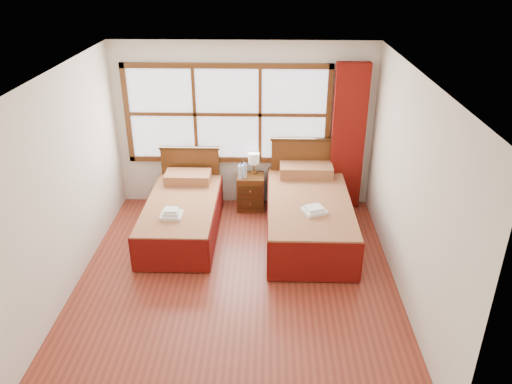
{
  "coord_description": "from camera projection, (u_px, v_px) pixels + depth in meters",
  "views": [
    {
      "loc": [
        0.38,
        -5.15,
        3.78
      ],
      "look_at": [
        0.23,
        0.7,
        0.92
      ],
      "focal_mm": 35.0,
      "sensor_mm": 36.0,
      "label": 1
    }
  ],
  "objects": [
    {
      "name": "wall_left",
      "position": [
        62.0,
        187.0,
        5.77
      ],
      "size": [
        0.0,
        4.5,
        4.5
      ],
      "primitive_type": "plane",
      "rotation": [
        1.57,
        0.0,
        1.57
      ],
      "color": "silver",
      "rests_on": "floor"
    },
    {
      "name": "floor",
      "position": [
        237.0,
        281.0,
        6.3
      ],
      "size": [
        4.5,
        4.5,
        0.0
      ],
      "primitive_type": "plane",
      "color": "maroon",
      "rests_on": "ground"
    },
    {
      "name": "wall_back",
      "position": [
        244.0,
        126.0,
        7.75
      ],
      "size": [
        4.0,
        0.0,
        4.0
      ],
      "primitive_type": "plane",
      "rotation": [
        1.57,
        0.0,
        0.0
      ],
      "color": "silver",
      "rests_on": "floor"
    },
    {
      "name": "bed_right",
      "position": [
        308.0,
        213.0,
        7.19
      ],
      "size": [
        1.18,
        2.29,
        1.15
      ],
      "color": "#381F0B",
      "rests_on": "floor"
    },
    {
      "name": "towels_left",
      "position": [
        171.0,
        214.0,
        6.7
      ],
      "size": [
        0.29,
        0.25,
        0.12
      ],
      "rotation": [
        0.0,
        0.0,
        -0.01
      ],
      "color": "white",
      "rests_on": "bed_left"
    },
    {
      "name": "wall_right",
      "position": [
        410.0,
        191.0,
        5.68
      ],
      "size": [
        0.0,
        4.5,
        4.5
      ],
      "primitive_type": "plane",
      "rotation": [
        1.57,
        0.0,
        -1.57
      ],
      "color": "silver",
      "rests_on": "floor"
    },
    {
      "name": "lamp",
      "position": [
        254.0,
        159.0,
        7.84
      ],
      "size": [
        0.17,
        0.17,
        0.34
      ],
      "color": "#B8803B",
      "rests_on": "nightstand"
    },
    {
      "name": "window",
      "position": [
        227.0,
        114.0,
        7.63
      ],
      "size": [
        3.16,
        0.06,
        1.56
      ],
      "color": "white",
      "rests_on": "wall_back"
    },
    {
      "name": "ceiling",
      "position": [
        232.0,
        75.0,
        5.16
      ],
      "size": [
        4.5,
        4.5,
        0.0
      ],
      "primitive_type": "plane",
      "rotation": [
        3.14,
        0.0,
        0.0
      ],
      "color": "white",
      "rests_on": "wall_back"
    },
    {
      "name": "bed_left",
      "position": [
        183.0,
        214.0,
        7.26
      ],
      "size": [
        1.02,
        2.04,
        0.99
      ],
      "color": "#381F0B",
      "rests_on": "floor"
    },
    {
      "name": "nightstand",
      "position": [
        251.0,
        192.0,
        7.96
      ],
      "size": [
        0.43,
        0.42,
        0.57
      ],
      "color": "#542D12",
      "rests_on": "floor"
    },
    {
      "name": "curtain",
      "position": [
        348.0,
        138.0,
        7.64
      ],
      "size": [
        0.5,
        0.16,
        2.3
      ],
      "primitive_type": "cube",
      "color": "maroon",
      "rests_on": "wall_back"
    },
    {
      "name": "towels_right",
      "position": [
        314.0,
        210.0,
        6.63
      ],
      "size": [
        0.36,
        0.34,
        0.09
      ],
      "rotation": [
        0.0,
        0.0,
        0.4
      ],
      "color": "white",
      "rests_on": "bed_right"
    },
    {
      "name": "bottle_near",
      "position": [
        240.0,
        172.0,
        7.69
      ],
      "size": [
        0.07,
        0.07,
        0.25
      ],
      "color": "silver",
      "rests_on": "nightstand"
    },
    {
      "name": "bottle_far",
      "position": [
        245.0,
        171.0,
        7.74
      ],
      "size": [
        0.06,
        0.06,
        0.24
      ],
      "color": "silver",
      "rests_on": "nightstand"
    }
  ]
}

